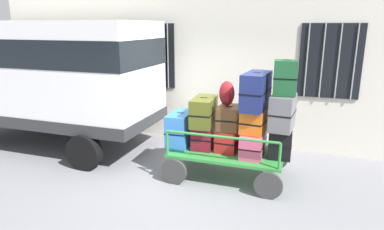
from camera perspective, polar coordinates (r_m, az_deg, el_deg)
name	(u,v)px	position (r m, az deg, el deg)	size (l,w,h in m)	color
ground_plane	(193,181)	(6.19, 0.15, -11.05)	(40.00, 40.00, 0.00)	gray
building_wall	(227,35)	(7.80, 5.88, 13.30)	(12.00, 0.38, 5.00)	silver
van	(46,71)	(8.24, -23.38, 6.80)	(4.95, 2.06, 2.79)	white
luggage_cart	(228,155)	(6.25, 6.05, -6.76)	(2.08, 1.30, 0.51)	#2D8438
cart_railing	(228,131)	(6.09, 6.17, -2.69)	(1.95, 1.16, 0.45)	#2D8438
suitcase_left_bottom	(181,129)	(6.35, -1.93, -2.36)	(0.42, 0.78, 0.63)	#3372C6
suitcase_midleft_bottom	(203,137)	(6.22, 1.95, -3.66)	(0.41, 0.52, 0.44)	maroon
suitcase_midleft_middle	(204,111)	(6.10, 2.03, 0.62)	(0.43, 0.78, 0.51)	#4C5119
suitcase_center_bottom	(228,139)	(6.15, 6.15, -4.13)	(0.41, 0.57, 0.40)	#B21E1E
suitcase_center_middle	(229,118)	(6.03, 6.25, -0.43)	(0.39, 0.55, 0.42)	brown
suitcase_midright_bottom	(253,143)	(6.03, 10.30, -4.65)	(0.38, 0.82, 0.41)	#CC4C72
suitcase_midright_middle	(254,120)	(5.91, 10.49, -0.91)	(0.44, 0.64, 0.40)	orange
suitcase_midright_top	(256,91)	(5.82, 10.77, 4.03)	(0.44, 0.88, 0.62)	navy
suitcase_right_bottom	(280,144)	(5.97, 14.67, -4.68)	(0.40, 0.43, 0.50)	black
suitcase_right_middle	(283,112)	(5.84, 15.04, 0.44)	(0.42, 0.66, 0.59)	slate
suitcase_right_top	(285,78)	(5.72, 15.43, 6.10)	(0.40, 0.39, 0.57)	#194C28
backpack	(227,94)	(5.93, 5.89, 3.61)	(0.27, 0.22, 0.44)	maroon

